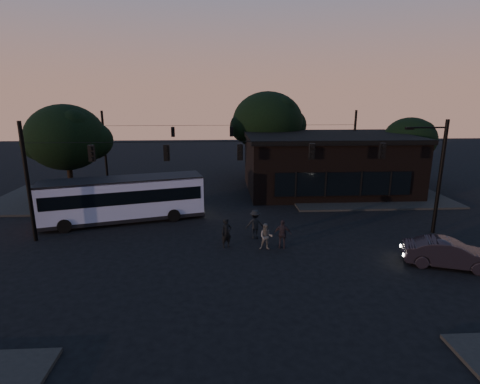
{
  "coord_description": "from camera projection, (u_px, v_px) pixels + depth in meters",
  "views": [
    {
      "loc": [
        -1.28,
        -18.95,
        8.9
      ],
      "look_at": [
        0.0,
        4.0,
        3.0
      ],
      "focal_mm": 28.0,
      "sensor_mm": 36.0,
      "label": 1
    }
  ],
  "objects": [
    {
      "name": "signal_rig_far",
      "position": [
        231.0,
        143.0,
        38.9
      ],
      "size": [
        26.24,
        0.3,
        7.5
      ],
      "color": "black",
      "rests_on": "ground"
    },
    {
      "name": "building",
      "position": [
        327.0,
        163.0,
        35.86
      ],
      "size": [
        15.4,
        10.41,
        5.4
      ],
      "color": "black",
      "rests_on": "ground"
    },
    {
      "name": "pedestrian_b",
      "position": [
        266.0,
        237.0,
        22.19
      ],
      "size": [
        0.87,
        0.72,
        1.62
      ],
      "primitive_type": "imported",
      "rotation": [
        0.0,
        0.0,
        -0.15
      ],
      "color": "#56534E",
      "rests_on": "ground"
    },
    {
      "name": "sidewalk_far_right",
      "position": [
        363.0,
        194.0,
        34.77
      ],
      "size": [
        14.0,
        10.0,
        0.15
      ],
      "primitive_type": "cube",
      "color": "black",
      "rests_on": "ground"
    },
    {
      "name": "tree_right",
      "position": [
        410.0,
        140.0,
        37.83
      ],
      "size": [
        5.2,
        5.2,
        6.86
      ],
      "color": "black",
      "rests_on": "ground"
    },
    {
      "name": "pedestrian_c",
      "position": [
        283.0,
        234.0,
        22.37
      ],
      "size": [
        1.13,
        0.65,
        1.81
      ],
      "primitive_type": "imported",
      "rotation": [
        0.0,
        0.0,
        2.93
      ],
      "color": "black",
      "rests_on": "ground"
    },
    {
      "name": "pedestrian_d",
      "position": [
        255.0,
        224.0,
        23.97
      ],
      "size": [
        1.26,
        0.78,
        1.89
      ],
      "primitive_type": "imported",
      "rotation": [
        0.0,
        0.0,
        3.08
      ],
      "color": "black",
      "rests_on": "ground"
    },
    {
      "name": "tree_left",
      "position": [
        66.0,
        138.0,
        31.04
      ],
      "size": [
        6.4,
        6.4,
        8.3
      ],
      "color": "black",
      "rests_on": "ground"
    },
    {
      "name": "bus",
      "position": [
        124.0,
        197.0,
        27.09
      ],
      "size": [
        11.66,
        5.49,
        3.2
      ],
      "rotation": [
        0.0,
        0.0,
        0.26
      ],
      "color": "#A2A7CE",
      "rests_on": "ground"
    },
    {
      "name": "ground",
      "position": [
        244.0,
        263.0,
        20.61
      ],
      "size": [
        120.0,
        120.0,
        0.0
      ],
      "primitive_type": "plane",
      "color": "black",
      "rests_on": "ground"
    },
    {
      "name": "car",
      "position": [
        449.0,
        253.0,
        19.99
      ],
      "size": [
        4.79,
        3.02,
        1.49
      ],
      "primitive_type": "imported",
      "rotation": [
        0.0,
        0.0,
        1.22
      ],
      "color": "black",
      "rests_on": "ground"
    },
    {
      "name": "pedestrian_a",
      "position": [
        226.0,
        233.0,
        22.51
      ],
      "size": [
        0.78,
        0.66,
        1.82
      ],
      "primitive_type": "imported",
      "rotation": [
        0.0,
        0.0,
        0.41
      ],
      "color": "black",
      "rests_on": "ground"
    },
    {
      "name": "sidewalk_far_left",
      "position": [
        77.0,
        198.0,
        33.37
      ],
      "size": [
        14.0,
        10.0,
        0.15
      ],
      "primitive_type": "cube",
      "color": "black",
      "rests_on": "ground"
    },
    {
      "name": "tree_behind",
      "position": [
        268.0,
        122.0,
        40.56
      ],
      "size": [
        7.6,
        7.6,
        9.43
      ],
      "color": "black",
      "rests_on": "ground"
    },
    {
      "name": "signal_rig_near",
      "position": [
        240.0,
        170.0,
        23.37
      ],
      "size": [
        26.24,
        0.3,
        7.5
      ],
      "color": "black",
      "rests_on": "ground"
    }
  ]
}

